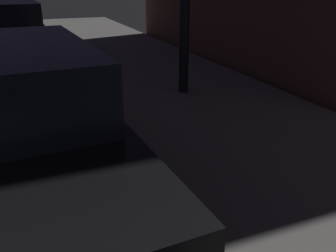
% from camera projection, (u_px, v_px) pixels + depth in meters
% --- Properties ---
extents(car_silver, '(2.09, 4.27, 1.43)m').
position_uv_depth(car_silver, '(7.00, 32.00, 8.82)').
color(car_silver, '#B7B7BF').
rests_on(car_silver, ground).
extents(car_green, '(2.15, 4.06, 1.43)m').
position_uv_depth(car_green, '(8.00, 12.00, 14.15)').
color(car_green, '#19592D').
rests_on(car_green, ground).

